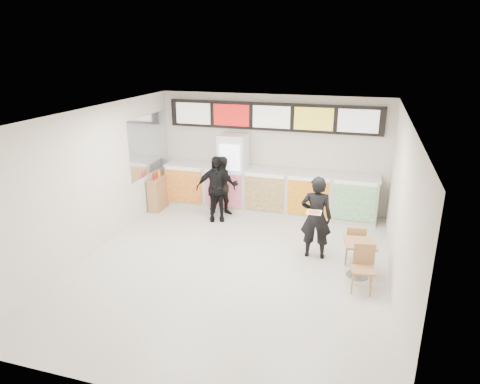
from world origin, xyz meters
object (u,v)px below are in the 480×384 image
at_px(cafe_table, 359,253).
at_px(drinks_fridge, 233,172).
at_px(condiment_ledge, 158,193).
at_px(customer_mid, 216,189).
at_px(customer_left, 224,186).
at_px(customer_main, 316,217).
at_px(service_counter, 267,191).

bearing_deg(cafe_table, drinks_fridge, 130.98).
xyz_separation_m(cafe_table, condiment_ledge, (-5.23, 2.15, -0.05)).
bearing_deg(customer_mid, condiment_ledge, 150.72).
bearing_deg(drinks_fridge, customer_left, -98.01).
distance_m(drinks_fridge, customer_mid, 0.97).
distance_m(customer_mid, condiment_ledge, 1.79).
bearing_deg(customer_mid, customer_left, 58.04).
relative_size(customer_main, cafe_table, 1.18).
height_order(customer_left, customer_mid, customer_mid).
bearing_deg(cafe_table, service_counter, 121.80).
bearing_deg(condiment_ledge, service_counter, 12.72).
relative_size(customer_main, condiment_ledge, 1.68).
xyz_separation_m(service_counter, customer_main, (1.51, -2.21, 0.30)).
xyz_separation_m(drinks_fridge, customer_main, (2.45, -2.22, -0.13)).
relative_size(drinks_fridge, customer_main, 1.15).
bearing_deg(customer_main, customer_mid, -27.93).
height_order(customer_main, customer_mid, customer_main).
bearing_deg(customer_mid, drinks_fridge, 60.42).
height_order(cafe_table, condiment_ledge, condiment_ledge).
relative_size(drinks_fridge, condiment_ledge, 1.94).
distance_m(service_counter, condiment_ledge, 2.89).
relative_size(drinks_fridge, customer_left, 1.30).
bearing_deg(service_counter, customer_mid, -139.93).
bearing_deg(cafe_table, customer_mid, 142.91).
height_order(customer_left, condiment_ledge, customer_left).
distance_m(customer_main, cafe_table, 1.13).
distance_m(drinks_fridge, customer_left, 0.61).
distance_m(customer_mid, cafe_table, 3.98).
distance_m(customer_main, customer_mid, 2.91).
bearing_deg(drinks_fridge, customer_mid, -99.62).
bearing_deg(service_counter, drinks_fridge, 179.01).
distance_m(cafe_table, condiment_ledge, 5.65).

